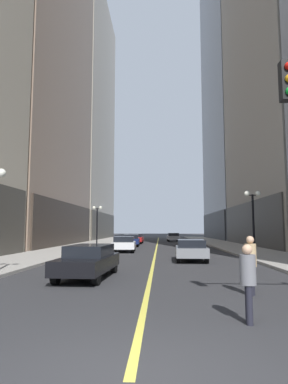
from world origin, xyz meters
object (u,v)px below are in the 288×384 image
car_silver (173,237)px  pedestrian_in_grey_suit (248,277)px  street_lamp_right_mid (253,209)px  car_white (124,243)px  car_red (136,238)px  car_navy (131,240)px  car_black (89,260)px  car_grey (191,249)px  street_lamp_left_far (97,217)px  pedestrian_in_tan_trench (251,260)px

car_silver → pedestrian_in_grey_suit: size_ratio=2.50×
car_silver → street_lamp_right_mid: street_lamp_right_mid is taller
car_white → car_red: size_ratio=0.88×
street_lamp_right_mid → car_silver: bearing=97.1°
car_navy → car_silver: size_ratio=1.11×
car_black → pedestrian_in_grey_suit: bearing=-53.1°
car_white → car_grey: bearing=-57.6°
car_grey → street_lamp_right_mid: (4.09, 0.79, 2.54)m
car_white → car_red: bearing=90.7°
car_black → car_silver: 40.06m
car_red → street_lamp_left_far: (-3.47, -9.50, 2.53)m
car_navy → pedestrian_in_tan_trench: (6.05, -27.85, 0.31)m
car_navy → car_red: (-0.02, 6.99, 0.00)m
car_white → pedestrian_in_tan_trench: 19.51m
car_white → street_lamp_left_far: 8.08m
car_grey → pedestrian_in_tan_trench: (0.83, -10.65, 0.32)m
car_grey → pedestrian_in_grey_suit: size_ratio=2.55×
street_lamp_left_far → car_navy: bearing=35.8°
car_silver → street_lamp_right_mid: bearing=-82.9°
car_grey → street_lamp_left_far: bearing=120.7°
car_white → pedestrian_in_tan_trench: pedestrian_in_tan_trench is taller
car_navy → car_black: bearing=-89.0°
car_black → car_red: bearing=90.8°
street_lamp_left_far → street_lamp_right_mid: (12.80, -13.90, 0.00)m
car_black → street_lamp_left_far: (-3.89, 22.01, 2.54)m
car_grey → street_lamp_right_mid: 4.88m
car_black → street_lamp_left_far: size_ratio=1.09×
car_grey → street_lamp_left_far: size_ratio=0.95×
car_silver → pedestrian_in_grey_suit: 46.12m
car_silver → street_lamp_right_mid: 31.99m
car_grey → car_white: 9.42m
car_navy → pedestrian_in_grey_suit: size_ratio=2.76×
car_red → pedestrian_in_grey_suit: 38.22m
street_lamp_left_far → car_red: bearing=69.9°
car_red → pedestrian_in_tan_trench: (6.07, -34.84, 0.31)m
car_silver → car_navy: bearing=-109.3°
car_red → pedestrian_in_grey_suit: size_ratio=2.85×
street_lamp_right_mid → car_red: bearing=111.7°
street_lamp_left_far → car_grey: bearing=-59.3°
car_black → car_navy: same height
pedestrian_in_grey_suit → street_lamp_left_far: (-8.67, 28.37, 2.30)m
car_black → car_white: 15.28m
car_red → street_lamp_left_far: size_ratio=1.06×
car_navy → car_silver: bearing=70.7°
car_black → pedestrian_in_grey_suit: (4.78, -6.36, 0.24)m
car_navy → car_silver: same height
pedestrian_in_grey_suit → street_lamp_right_mid: street_lamp_right_mid is taller
pedestrian_in_grey_suit → car_silver: bearing=89.8°
pedestrian_in_grey_suit → pedestrian_in_tan_trench: bearing=74.0°
car_black → street_lamp_right_mid: size_ratio=1.09×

